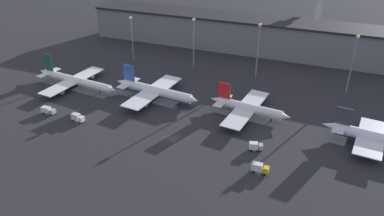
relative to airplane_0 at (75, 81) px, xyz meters
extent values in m
plane|color=#26262B|center=(63.81, -24.76, -3.34)|extent=(600.00, 600.00, 0.00)
cube|color=slate|center=(63.81, 84.04, 6.21)|extent=(199.31, 21.86, 19.08)
cube|color=black|center=(63.81, 84.04, 16.35)|extent=(199.31, 23.86, 1.20)
cylinder|color=white|center=(0.64, -0.07, 0.19)|extent=(42.10, 8.26, 3.71)
cylinder|color=#ADB2B7|center=(0.64, -0.07, -0.46)|extent=(39.95, 7.47, 3.15)
cone|color=white|center=(22.59, -2.48, 0.19)|extent=(4.81, 3.99, 3.52)
cone|color=white|center=(-21.50, 2.36, 0.46)|extent=(5.87, 3.74, 3.15)
cube|color=#1E4738|center=(-16.88, 1.85, 6.42)|extent=(5.20, 0.96, 8.76)
cube|color=white|center=(-17.71, 1.94, 0.74)|extent=(5.15, 13.75, 0.24)
cube|color=white|center=(-1.45, 0.16, -0.28)|extent=(12.17, 37.96, 0.36)
cylinder|color=gray|center=(0.94, 10.40, -1.55)|extent=(4.28, 2.47, 2.04)
cylinder|color=gray|center=(-1.33, -10.36, -1.55)|extent=(4.28, 2.47, 2.04)
cylinder|color=black|center=(15.23, -1.67, -2.50)|extent=(0.50, 0.50, 1.67)
cylinder|color=black|center=(-1.29, 1.63, -2.50)|extent=(0.50, 0.50, 1.67)
cylinder|color=black|center=(-1.61, -1.32, -2.50)|extent=(0.50, 0.50, 1.67)
cylinder|color=white|center=(43.00, 3.20, 0.69)|extent=(36.09, 8.12, 4.24)
cylinder|color=#2D519E|center=(43.00, 3.20, -0.05)|extent=(34.24, 7.29, 3.60)
cone|color=white|center=(62.07, 1.11, 0.69)|extent=(5.50, 4.56, 4.03)
cone|color=white|center=(23.71, 5.31, 1.01)|extent=(6.71, 4.27, 3.60)
cube|color=#2D519E|center=(28.03, 4.84, 6.78)|extent=(5.94, 1.04, 7.94)
cube|color=white|center=(27.32, 4.91, 1.33)|extent=(5.69, 13.95, 0.24)
cube|color=white|center=(41.21, 3.39, 0.16)|extent=(13.38, 38.48, 0.36)
cylinder|color=gray|center=(43.43, 13.76, -1.26)|extent=(4.89, 2.83, 2.33)
cylinder|color=gray|center=(41.13, -7.22, -1.26)|extent=(4.89, 2.83, 2.33)
cylinder|color=black|center=(55.46, 1.83, -2.38)|extent=(0.50, 0.50, 1.91)
cylinder|color=black|center=(41.40, 5.08, -2.38)|extent=(0.50, 0.50, 1.91)
cylinder|color=black|center=(41.03, 1.71, -2.38)|extent=(0.50, 0.50, 1.91)
cylinder|color=silver|center=(86.73, 3.65, 0.34)|extent=(28.31, 6.90, 3.87)
cylinder|color=silver|center=(86.73, 3.65, -0.34)|extent=(26.85, 6.17, 3.29)
cone|color=silver|center=(101.83, 2.00, 0.34)|extent=(5.02, 4.16, 3.68)
cone|color=silver|center=(71.44, 5.33, 0.63)|extent=(6.13, 3.90, 3.29)
cube|color=red|center=(75.02, 4.93, 5.83)|extent=(5.43, 0.99, 7.11)
cube|color=silver|center=(74.46, 4.99, 0.92)|extent=(5.29, 13.61, 0.24)
cube|color=silver|center=(85.34, 3.80, -0.14)|extent=(12.48, 37.55, 0.36)
cylinder|color=gray|center=(87.30, 13.97, -1.46)|extent=(4.46, 2.58, 2.13)
cylinder|color=gray|center=(85.05, -6.54, -1.46)|extent=(4.46, 2.58, 2.13)
cylinder|color=black|center=(96.50, 2.58, -2.47)|extent=(0.50, 0.50, 1.74)
cylinder|color=black|center=(85.51, 5.34, -2.47)|extent=(0.50, 0.50, 1.74)
cylinder|color=black|center=(85.17, 2.26, -2.47)|extent=(0.50, 0.50, 1.74)
cylinder|color=silver|center=(135.48, -1.85, 0.78)|extent=(29.47, 7.49, 4.34)
cylinder|color=#333842|center=(135.48, -1.85, 0.02)|extent=(27.95, 6.68, 3.69)
cone|color=silver|center=(119.48, -0.10, 1.11)|extent=(6.87, 4.37, 3.69)
cube|color=#333842|center=(123.31, -0.52, 6.43)|extent=(6.08, 1.06, 6.95)
cube|color=silver|center=(122.73, -0.46, 1.43)|extent=(5.43, 10.65, 0.24)
cube|color=silver|center=(134.03, -1.70, 0.24)|extent=(12.58, 29.32, 0.36)
cylinder|color=gray|center=(135.77, 6.13, -1.20)|extent=(5.00, 2.89, 2.38)
cylinder|color=gray|center=(134.04, -9.71, -1.20)|extent=(5.00, 2.89, 2.38)
cylinder|color=black|center=(134.22, 0.03, -2.36)|extent=(0.50, 0.50, 1.95)
cylinder|color=black|center=(133.85, -3.42, -2.36)|extent=(0.50, 0.50, 1.95)
cube|color=#9EA3A8|center=(8.37, -26.98, -1.73)|extent=(1.84, 2.40, 1.77)
cube|color=silver|center=(5.10, -27.01, -1.44)|extent=(3.78, 2.43, 2.35)
cylinder|color=black|center=(8.18, -26.08, -2.89)|extent=(0.91, 0.61, 0.90)
cylinder|color=black|center=(8.20, -27.87, -2.89)|extent=(0.91, 0.61, 0.90)
cylinder|color=black|center=(4.31, -26.13, -2.89)|extent=(0.91, 0.61, 0.90)
cylinder|color=black|center=(4.33, -27.92, -2.89)|extent=(0.91, 0.61, 0.90)
cube|color=gold|center=(101.85, -32.94, -1.59)|extent=(1.74, 2.16, 2.05)
cube|color=silver|center=(98.75, -32.96, -1.25)|extent=(3.57, 2.18, 2.73)
cylinder|color=black|center=(101.67, -32.13, -2.89)|extent=(0.90, 0.54, 0.90)
cylinder|color=black|center=(101.68, -33.75, -2.89)|extent=(0.90, 0.54, 0.90)
cylinder|color=black|center=(98.00, -32.16, -2.89)|extent=(0.90, 0.54, 0.90)
cylinder|color=black|center=(98.01, -33.77, -2.89)|extent=(0.90, 0.54, 0.90)
cube|color=#9EA3A8|center=(97.13, -20.13, -1.68)|extent=(2.06, 2.58, 1.87)
cube|color=silver|center=(94.56, -20.89, -1.37)|extent=(3.58, 3.02, 2.50)
cylinder|color=black|center=(96.75, -19.37, -2.89)|extent=(1.02, 0.79, 0.90)
cylinder|color=black|center=(97.22, -20.99, -2.89)|extent=(1.02, 0.79, 0.90)
cylinder|color=black|center=(93.71, -20.26, -2.89)|extent=(1.02, 0.79, 0.90)
cylinder|color=black|center=(94.18, -21.88, -2.89)|extent=(1.02, 0.79, 0.90)
cube|color=white|center=(24.09, -27.93, -1.61)|extent=(1.96, 2.42, 2.02)
cube|color=silver|center=(21.05, -27.56, -1.27)|extent=(3.76, 2.64, 2.69)
cylinder|color=black|center=(24.03, -27.08, -2.89)|extent=(0.96, 0.66, 0.90)
cylinder|color=black|center=(23.82, -28.74, -2.89)|extent=(0.96, 0.66, 0.90)
cylinder|color=black|center=(20.42, -26.64, -2.89)|extent=(0.96, 0.66, 0.90)
cylinder|color=black|center=(20.22, -28.30, -2.89)|extent=(0.96, 0.66, 0.90)
cylinder|color=slate|center=(7.33, 44.24, 8.49)|extent=(0.70, 0.70, 23.66)
sphere|color=beige|center=(7.33, 44.24, 20.92)|extent=(1.80, 1.80, 1.80)
cylinder|color=slate|center=(45.08, 44.24, 9.89)|extent=(0.70, 0.70, 26.46)
sphere|color=beige|center=(45.08, 44.24, 23.73)|extent=(1.80, 1.80, 1.80)
cylinder|color=slate|center=(79.91, 44.24, 10.34)|extent=(0.70, 0.70, 27.34)
sphere|color=beige|center=(79.91, 44.24, 24.61)|extent=(1.80, 1.80, 1.80)
cylinder|color=slate|center=(124.49, 44.24, 10.05)|extent=(0.70, 0.70, 26.76)
sphere|color=beige|center=(124.49, 44.24, 24.03)|extent=(1.80, 1.80, 1.80)
cylinder|color=#99999E|center=(101.22, 122.40, 13.07)|extent=(4.40, 4.40, 32.81)
camera|label=1|loc=(116.04, -134.52, 75.75)|focal=35.00mm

